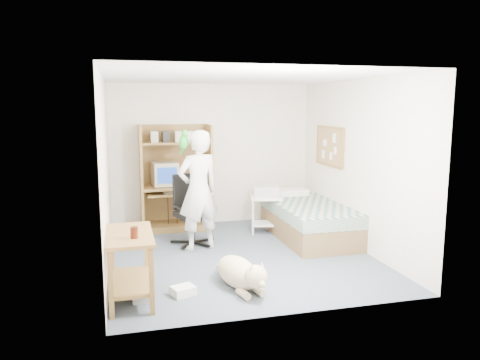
% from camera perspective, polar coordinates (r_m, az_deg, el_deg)
% --- Properties ---
extents(floor, '(4.00, 4.00, 0.00)m').
position_cam_1_polar(floor, '(6.79, -0.00, -9.13)').
color(floor, '#495263').
rests_on(floor, ground).
extents(wall_back, '(3.60, 0.02, 2.50)m').
position_cam_1_polar(wall_back, '(8.45, -3.39, 3.12)').
color(wall_back, silver).
rests_on(wall_back, floor).
extents(wall_right, '(0.02, 4.00, 2.50)m').
position_cam_1_polar(wall_right, '(7.17, 14.08, 1.82)').
color(wall_right, silver).
rests_on(wall_right, floor).
extents(wall_left, '(0.02, 4.00, 2.50)m').
position_cam_1_polar(wall_left, '(6.31, -16.05, 0.80)').
color(wall_left, silver).
rests_on(wall_left, floor).
extents(ceiling, '(3.60, 4.00, 0.02)m').
position_cam_1_polar(ceiling, '(6.46, -0.00, 12.44)').
color(ceiling, white).
rests_on(ceiling, wall_back).
extents(computer_hutch, '(1.20, 0.63, 1.80)m').
position_cam_1_polar(computer_hutch, '(8.14, -7.85, -0.21)').
color(computer_hutch, brown).
rests_on(computer_hutch, floor).
extents(bed, '(1.02, 2.02, 0.66)m').
position_cam_1_polar(bed, '(7.67, 8.31, -4.85)').
color(bed, brown).
rests_on(bed, floor).
extents(side_desk, '(0.50, 1.00, 0.75)m').
position_cam_1_polar(side_desk, '(5.30, -13.28, -9.03)').
color(side_desk, brown).
rests_on(side_desk, floor).
extents(corkboard, '(0.04, 0.94, 0.66)m').
position_cam_1_polar(corkboard, '(7.93, 10.86, 4.05)').
color(corkboard, brown).
rests_on(corkboard, wall_right).
extents(office_chair, '(0.61, 0.61, 1.07)m').
position_cam_1_polar(office_chair, '(7.27, -5.97, -4.83)').
color(office_chair, black).
rests_on(office_chair, floor).
extents(person, '(0.75, 0.60, 1.77)m').
position_cam_1_polar(person, '(6.88, -5.10, -1.30)').
color(person, silver).
rests_on(person, floor).
extents(parrot, '(0.13, 0.23, 0.36)m').
position_cam_1_polar(parrot, '(6.77, -6.87, 4.78)').
color(parrot, '#13841A').
rests_on(parrot, person).
extents(dog, '(0.54, 1.13, 0.43)m').
position_cam_1_polar(dog, '(5.56, 0.03, -11.23)').
color(dog, beige).
rests_on(dog, floor).
extents(printer_cart, '(0.61, 0.53, 0.62)m').
position_cam_1_polar(printer_cart, '(7.87, 3.22, -3.50)').
color(printer_cart, white).
rests_on(printer_cart, floor).
extents(printer, '(0.49, 0.42, 0.18)m').
position_cam_1_polar(printer, '(7.81, 3.24, -1.36)').
color(printer, '#ADACA8').
rests_on(printer, printer_cart).
extents(crt_monitor, '(0.46, 0.48, 0.39)m').
position_cam_1_polar(crt_monitor, '(8.11, -9.18, 0.77)').
color(crt_monitor, beige).
rests_on(crt_monitor, computer_hutch).
extents(keyboard, '(0.45, 0.17, 0.03)m').
position_cam_1_polar(keyboard, '(8.01, -7.67, -1.45)').
color(keyboard, beige).
rests_on(keyboard, computer_hutch).
extents(pencil_cup, '(0.08, 0.08, 0.12)m').
position_cam_1_polar(pencil_cup, '(8.10, -5.18, -0.21)').
color(pencil_cup, gold).
rests_on(pencil_cup, computer_hutch).
extents(drink_glass, '(0.08, 0.08, 0.12)m').
position_cam_1_polar(drink_glass, '(5.01, -12.78, -6.27)').
color(drink_glass, '#3D1409').
rests_on(drink_glass, side_desk).
extents(floor_box_a, '(0.30, 0.27, 0.10)m').
position_cam_1_polar(floor_box_a, '(5.46, -6.94, -13.25)').
color(floor_box_a, white).
rests_on(floor_box_a, floor).
extents(floor_box_b, '(0.19, 0.23, 0.08)m').
position_cam_1_polar(floor_box_b, '(5.39, -11.96, -13.79)').
color(floor_box_b, '#B7B6B1').
rests_on(floor_box_b, floor).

